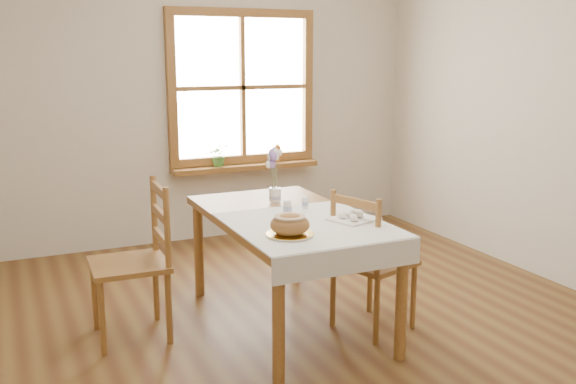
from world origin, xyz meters
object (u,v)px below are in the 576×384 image
bread_plate (290,235)px  dining_table (288,227)px  chair_left (129,262)px  chair_right (374,260)px  flower_vase (275,196)px

bread_plate → dining_table: bearing=66.8°
chair_left → chair_right: 1.56m
chair_left → flower_vase: bearing=99.1°
chair_left → chair_right: bearing=72.6°
bread_plate → flower_vase: 0.89m
chair_right → bread_plate: bearing=87.8°
chair_right → bread_plate: size_ratio=3.53×
dining_table → chair_left: (-0.99, 0.22, -0.17)m
chair_left → chair_right: chair_left is taller
chair_right → bread_plate: (-0.69, -0.19, 0.30)m
chair_right → bread_plate: 0.78m
dining_table → bread_plate: (-0.21, -0.48, 0.10)m
dining_table → bread_plate: size_ratio=6.08×
chair_right → chair_left: bearing=52.9°
flower_vase → bread_plate: bearing=-107.8°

